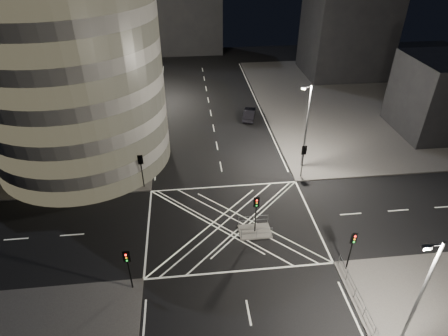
{
  "coord_description": "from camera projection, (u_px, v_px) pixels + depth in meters",
  "views": [
    {
      "loc": [
        -3.74,
        -27.02,
        24.43
      ],
      "look_at": [
        -0.17,
        5.18,
        3.0
      ],
      "focal_mm": 30.0,
      "sensor_mm": 36.0,
      "label": 1
    }
  ],
  "objects": [
    {
      "name": "office_tower_curved",
      "position": [
        33.0,
        44.0,
        42.86
      ],
      "size": [
        30.0,
        29.0,
        27.2
      ],
      "color": "gray",
      "rests_on": "sidewalk_far_left"
    },
    {
      "name": "traffic_signal_nr",
      "position": [
        352.0,
        244.0,
        29.78
      ],
      "size": [
        0.55,
        0.22,
        4.0
      ],
      "color": "black",
      "rests_on": "sidewalk_near_right"
    },
    {
      "name": "street_lamp_right_far",
      "position": [
        306.0,
        125.0,
        41.49
      ],
      "size": [
        1.25,
        0.25,
        10.0
      ],
      "color": "slate",
      "rests_on": "sidewalk_far_right"
    },
    {
      "name": "traffic_signal_fl",
      "position": [
        141.0,
        165.0,
        39.44
      ],
      "size": [
        0.55,
        0.22,
        4.0
      ],
      "color": "black",
      "rests_on": "sidewalk_far_left"
    },
    {
      "name": "sidewalk_far_left",
      "position": [
        17.0,
        116.0,
        55.89
      ],
      "size": [
        42.0,
        42.0,
        0.15
      ],
      "primitive_type": "cube",
      "color": "#4C4947",
      "rests_on": "ground"
    },
    {
      "name": "office_block_rear",
      "position": [
        71.0,
        16.0,
        62.86
      ],
      "size": [
        24.0,
        16.0,
        22.0
      ],
      "primitive_type": "cube",
      "color": "gray",
      "rests_on": "sidewalk_far_left"
    },
    {
      "name": "railing_island_north",
      "position": [
        253.0,
        220.0,
        35.52
      ],
      "size": [
        2.8,
        0.06,
        1.1
      ],
      "primitive_type": "cube",
      "color": "slate",
      "rests_on": "central_island"
    },
    {
      "name": "ground",
      "position": [
        232.0,
        223.0,
        36.22
      ],
      "size": [
        120.0,
        120.0,
        0.0
      ],
      "primitive_type": "plane",
      "color": "black",
      "rests_on": "ground"
    },
    {
      "name": "tree_a",
      "position": [
        125.0,
        143.0,
        40.24
      ],
      "size": [
        4.3,
        4.3,
        6.83
      ],
      "color": "black",
      "rests_on": "sidewalk_far_left"
    },
    {
      "name": "building_far_end",
      "position": [
        178.0,
        8.0,
        78.96
      ],
      "size": [
        18.0,
        8.0,
        18.0
      ],
      "primitive_type": "cube",
      "color": "black",
      "rests_on": "ground"
    },
    {
      "name": "tree_b",
      "position": [
        130.0,
        119.0,
        45.25
      ],
      "size": [
        4.21,
        4.21,
        6.69
      ],
      "color": "black",
      "rests_on": "sidewalk_far_left"
    },
    {
      "name": "tree_e",
      "position": [
        141.0,
        68.0,
        60.01
      ],
      "size": [
        4.52,
        4.52,
        7.17
      ],
      "color": "black",
      "rests_on": "sidewalk_far_left"
    },
    {
      "name": "traffic_signal_nl",
      "position": [
        128.0,
        263.0,
        28.17
      ],
      "size": [
        0.55,
        0.22,
        4.0
      ],
      "color": "black",
      "rests_on": "sidewalk_near_left"
    },
    {
      "name": "street_lamp_left_near",
      "position": [
        136.0,
        121.0,
        42.24
      ],
      "size": [
        1.25,
        0.25,
        10.0
      ],
      "color": "slate",
      "rests_on": "sidewalk_far_left"
    },
    {
      "name": "tree_c",
      "position": [
        134.0,
        98.0,
        50.09
      ],
      "size": [
        3.64,
        3.64,
        6.63
      ],
      "color": "black",
      "rests_on": "sidewalk_far_left"
    },
    {
      "name": "building_right_near",
      "position": [
        442.0,
        96.0,
        49.4
      ],
      "size": [
        10.0,
        10.0,
        10.0
      ],
      "primitive_type": "cube",
      "color": "black",
      "rests_on": "sidewalk_far_right"
    },
    {
      "name": "tree_d",
      "position": [
        137.0,
        75.0,
        54.53
      ],
      "size": [
        5.34,
        5.34,
        8.55
      ],
      "color": "black",
      "rests_on": "sidewalk_far_left"
    },
    {
      "name": "traffic_signal_fr",
      "position": [
        303.0,
        156.0,
        41.06
      ],
      "size": [
        0.55,
        0.22,
        4.0
      ],
      "color": "black",
      "rests_on": "sidewalk_far_right"
    },
    {
      "name": "building_right_far",
      "position": [
        347.0,
        32.0,
        67.55
      ],
      "size": [
        14.0,
        12.0,
        15.0
      ],
      "primitive_type": "cube",
      "color": "black",
      "rests_on": "sidewalk_far_right"
    },
    {
      "name": "railing_island_south",
      "position": [
        257.0,
        233.0,
        34.03
      ],
      "size": [
        2.8,
        0.06,
        1.1
      ],
      "primitive_type": "cube",
      "color": "slate",
      "rests_on": "central_island"
    },
    {
      "name": "railing_near_right",
      "position": [
        369.0,
        321.0,
        26.53
      ],
      "size": [
        0.06,
        11.7,
        1.1
      ],
      "primitive_type": "cube",
      "color": "slate",
      "rests_on": "sidewalk_near_right"
    },
    {
      "name": "traffic_signal_island",
      "position": [
        256.0,
        208.0,
        33.55
      ],
      "size": [
        0.55,
        0.22,
        4.0
      ],
      "color": "black",
      "rests_on": "central_island"
    },
    {
      "name": "street_lamp_left_far",
      "position": [
        146.0,
        69.0,
        57.16
      ],
      "size": [
        1.25,
        0.25,
        10.0
      ],
      "color": "slate",
      "rests_on": "sidewalk_far_left"
    },
    {
      "name": "sedan",
      "position": [
        249.0,
        114.0,
        54.91
      ],
      "size": [
        2.77,
        4.89,
        1.52
      ],
      "primitive_type": "imported",
      "rotation": [
        0.0,
        0.0,
        2.88
      ],
      "color": "black",
      "rests_on": "ground"
    },
    {
      "name": "central_island",
      "position": [
        255.0,
        231.0,
        35.12
      ],
      "size": [
        3.0,
        2.0,
        0.15
      ],
      "primitive_type": "cube",
      "color": "slate",
      "rests_on": "ground"
    },
    {
      "name": "sidewalk_far_right",
      "position": [
        386.0,
        99.0,
        61.23
      ],
      "size": [
        42.0,
        42.0,
        0.15
      ],
      "primitive_type": "cube",
      "color": "#4C4947",
      "rests_on": "ground"
    },
    {
      "name": "street_lamp_right_near",
      "position": [
        418.0,
        298.0,
        22.43
      ],
      "size": [
        1.25,
        0.25,
        10.0
      ],
      "color": "slate",
      "rests_on": "sidewalk_near_right"
    }
  ]
}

